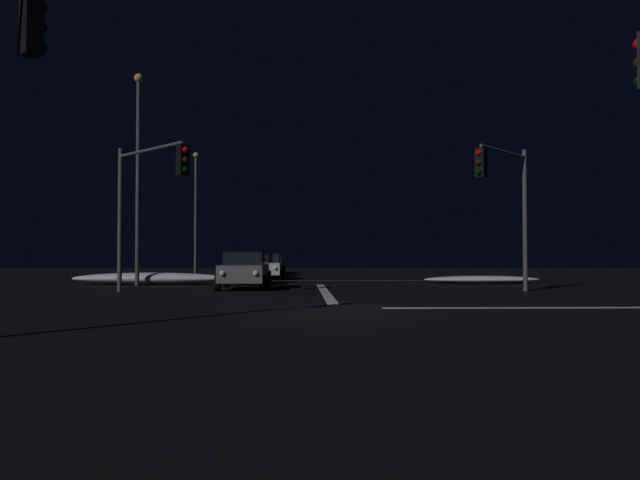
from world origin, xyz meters
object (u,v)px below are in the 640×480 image
streetlamp_left_far (196,204)px  traffic_signal_ne (506,191)px  streetlamp_left_near (138,164)px  sedan_black (267,265)px  sedan_silver (250,268)px  sedan_white (266,266)px  traffic_signal_nw (146,188)px  sedan_red (273,264)px  sedan_gray (244,270)px  sedan_orange (271,264)px

streetlamp_left_far → traffic_signal_ne: bearing=-55.0°
streetlamp_left_near → sedan_black: bearing=68.0°
sedan_silver → sedan_white: size_ratio=1.00×
traffic_signal_nw → streetlamp_left_far: streetlamp_left_far is taller
sedan_black → streetlamp_left_far: streetlamp_left_far is taller
traffic_signal_nw → streetlamp_left_far: bearing=95.2°
sedan_silver → sedan_red: bearing=89.5°
sedan_silver → sedan_gray: bearing=-87.7°
streetlamp_left_far → traffic_signal_nw: bearing=-84.8°
traffic_signal_nw → sedan_gray: bearing=45.0°
sedan_orange → traffic_signal_ne: bearing=-67.9°
sedan_red → traffic_signal_ne: (10.28, -30.84, 3.09)m
sedan_gray → sedan_silver: size_ratio=1.00×
sedan_black → sedan_orange: size_ratio=1.00×
sedan_red → streetlamp_left_near: (-5.33, -24.52, 4.98)m
traffic_signal_nw → sedan_red: bearing=84.0°
sedan_silver → streetlamp_left_near: streetlamp_left_near is taller
sedan_red → streetlamp_left_far: bearing=-122.0°
sedan_gray → traffic_signal_ne: bearing=-16.7°
sedan_gray → sedan_silver: same height
sedan_black → traffic_signal_ne: bearing=-62.5°
sedan_silver → sedan_black: (0.24, 11.06, 0.00)m
streetlamp_left_near → streetlamp_left_far: 16.01m
sedan_silver → sedan_white: bearing=84.9°
sedan_silver → sedan_orange: bearing=89.2°
streetlamp_left_near → sedan_gray: bearing=-31.1°
traffic_signal_nw → streetlamp_left_near: 7.13m
traffic_signal_nw → traffic_signal_ne: 13.56m
sedan_black → sedan_silver: bearing=-91.2°
sedan_red → streetlamp_left_near: 25.58m
sedan_gray → sedan_red: bearing=90.1°
sedan_white → sedan_black: (-0.27, 5.31, 0.00)m
sedan_white → sedan_black: 5.31m
sedan_orange → sedan_red: same height
sedan_red → sedan_silver: bearing=-90.5°
sedan_white → sedan_orange: bearing=91.4°
sedan_black → streetlamp_left_near: 15.21m
sedan_black → traffic_signal_nw: traffic_signal_nw is taller
sedan_red → streetlamp_left_far: 11.00m
streetlamp_left_near → sedan_silver: bearing=23.7°
streetlamp_left_near → traffic_signal_nw: bearing=-72.6°
sedan_white → streetlamp_left_far: streetlamp_left_far is taller
sedan_black → traffic_signal_nw: bearing=-99.5°
sedan_black → streetlamp_left_near: streetlamp_left_near is taller
sedan_silver → streetlamp_left_far: size_ratio=0.47×
sedan_white → streetlamp_left_near: streetlamp_left_near is taller
streetlamp_left_near → traffic_signal_ne: bearing=-22.0°
sedan_white → traffic_signal_nw: traffic_signal_nw is taller
sedan_black → traffic_signal_ne: size_ratio=0.77×
traffic_signal_ne → sedan_white: bearing=124.8°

